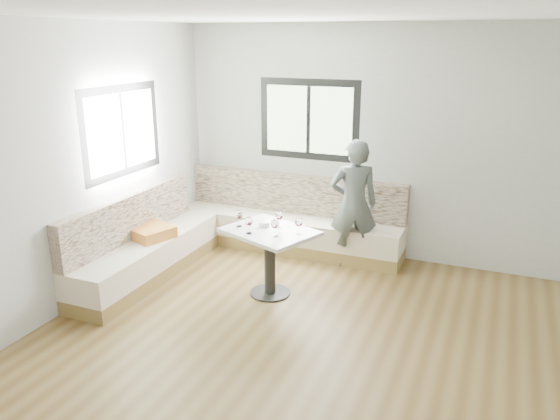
% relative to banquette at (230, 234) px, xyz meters
% --- Properties ---
extents(room, '(5.01, 5.01, 2.81)m').
position_rel_banquette_xyz_m(room, '(1.51, -1.55, 1.08)').
color(room, brown).
rests_on(room, ground).
extents(banquette, '(2.90, 2.80, 0.95)m').
position_rel_banquette_xyz_m(banquette, '(0.00, 0.00, 0.00)').
color(banquette, olive).
rests_on(banquette, ground).
extents(table, '(1.07, 0.96, 0.73)m').
position_rel_banquette_xyz_m(table, '(0.83, -0.68, 0.21)').
color(table, black).
rests_on(table, ground).
extents(person, '(0.66, 0.56, 1.53)m').
position_rel_banquette_xyz_m(person, '(1.42, 0.43, 0.43)').
color(person, '#464F4B').
rests_on(person, ground).
extents(olive_ramekin, '(0.11, 0.11, 0.05)m').
position_rel_banquette_xyz_m(olive_ramekin, '(0.73, -0.58, 0.42)').
color(olive_ramekin, white).
rests_on(olive_ramekin, table).
extents(wine_glass_a, '(0.08, 0.08, 0.18)m').
position_rel_banquette_xyz_m(wine_glass_a, '(0.49, -0.70, 0.52)').
color(wine_glass_a, white).
rests_on(wine_glass_a, table).
extents(wine_glass_b, '(0.08, 0.08, 0.18)m').
position_rel_banquette_xyz_m(wine_glass_b, '(0.68, -0.85, 0.52)').
color(wine_glass_b, white).
rests_on(wine_glass_b, table).
extents(wine_glass_c, '(0.08, 0.08, 0.18)m').
position_rel_banquette_xyz_m(wine_glass_c, '(0.95, -0.83, 0.52)').
color(wine_glass_c, white).
rests_on(wine_glass_c, table).
extents(wine_glass_d, '(0.08, 0.08, 0.18)m').
position_rel_banquette_xyz_m(wine_glass_d, '(0.89, -0.56, 0.52)').
color(wine_glass_d, white).
rests_on(wine_glass_d, table).
extents(wine_glass_e, '(0.08, 0.08, 0.18)m').
position_rel_banquette_xyz_m(wine_glass_e, '(1.15, -0.67, 0.52)').
color(wine_glass_e, white).
rests_on(wine_glass_e, table).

